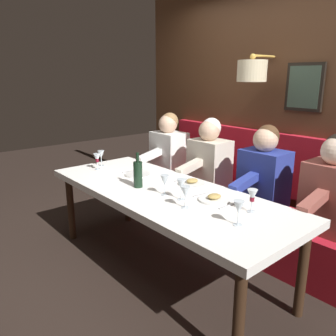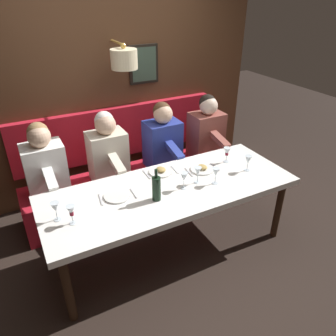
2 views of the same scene
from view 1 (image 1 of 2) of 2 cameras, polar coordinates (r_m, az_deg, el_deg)
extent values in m
plane|color=black|center=(3.11, -0.73, -16.73)|extent=(12.00, 12.00, 0.00)
cube|color=white|center=(2.80, -0.78, -4.32)|extent=(0.90, 2.36, 0.06)
cylinder|color=#301E12|center=(2.10, 11.95, -23.74)|extent=(0.07, 0.07, 0.68)
cylinder|color=#301E12|center=(3.63, -16.20, -6.51)|extent=(0.07, 0.07, 0.68)
cylinder|color=#301E12|center=(2.60, 21.84, -16.17)|extent=(0.07, 0.07, 0.68)
cylinder|color=#301E12|center=(3.94, -6.93, -4.23)|extent=(0.07, 0.07, 0.68)
cube|color=red|center=(3.58, 10.39, -8.45)|extent=(0.52, 2.56, 0.45)
cube|color=#51331E|center=(3.77, 17.13, 11.60)|extent=(0.10, 3.76, 2.90)
cube|color=red|center=(3.79, 15.59, 1.30)|extent=(0.10, 2.56, 0.64)
cube|color=black|center=(3.51, 22.18, 12.61)|extent=(0.04, 0.37, 0.45)
cube|color=#384C3D|center=(3.49, 22.03, 12.62)|extent=(0.01, 0.31, 0.39)
cylinder|color=#B78E3D|center=(3.56, 15.96, 17.81)|extent=(0.35, 0.02, 0.02)
cylinder|color=beige|center=(3.41, 14.08, 15.71)|extent=(0.28, 0.28, 0.20)
sphere|color=#B78E3D|center=(3.42, 14.23, 17.88)|extent=(0.06, 0.06, 0.06)
cube|color=#934C42|center=(2.93, 25.94, -4.63)|extent=(0.30, 0.40, 0.56)
sphere|color=beige|center=(2.81, 26.67, 2.56)|extent=(0.22, 0.22, 0.22)
cube|color=#934C42|center=(2.66, 23.48, -5.33)|extent=(0.33, 0.09, 0.14)
cube|color=#283893|center=(3.20, 15.94, -2.02)|extent=(0.30, 0.40, 0.56)
sphere|color=#D1A889|center=(3.10, 16.24, 4.62)|extent=(0.22, 0.22, 0.22)
sphere|color=#4C331E|center=(3.11, 16.59, 5.23)|extent=(0.20, 0.20, 0.20)
cube|color=#283893|center=(2.96, 12.85, -2.40)|extent=(0.33, 0.09, 0.14)
cube|color=beige|center=(3.59, 7.05, 0.36)|extent=(0.30, 0.40, 0.56)
sphere|color=#D1A889|center=(3.50, 7.03, 6.30)|extent=(0.22, 0.22, 0.22)
sphere|color=silver|center=(3.52, 7.38, 6.84)|extent=(0.20, 0.20, 0.20)
cube|color=beige|center=(3.38, 3.74, 0.19)|extent=(0.33, 0.09, 0.14)
cube|color=white|center=(4.05, 0.19, 2.19)|extent=(0.30, 0.40, 0.56)
sphere|color=#D1A889|center=(3.97, -0.03, 7.48)|extent=(0.22, 0.22, 0.22)
sphere|color=#937047|center=(3.99, 0.30, 7.96)|extent=(0.20, 0.20, 0.20)
cube|color=white|center=(3.86, -3.07, 2.13)|extent=(0.33, 0.09, 0.14)
cylinder|color=silver|center=(3.21, -5.17, -1.12)|extent=(0.24, 0.24, 0.01)
cube|color=silver|center=(3.08, -3.90, -1.83)|extent=(0.17, 0.02, 0.01)
cube|color=silver|center=(3.33, -6.34, -0.57)|extent=(0.18, 0.04, 0.01)
cylinder|color=silver|center=(2.94, 4.12, -2.62)|extent=(0.24, 0.24, 0.01)
ellipsoid|color=#AD8E4C|center=(2.93, 4.13, -2.15)|extent=(0.11, 0.09, 0.04)
cube|color=silver|center=(2.83, 5.89, -3.45)|extent=(0.17, 0.03, 0.01)
cube|color=silver|center=(3.05, 2.48, -1.98)|extent=(0.18, 0.02, 0.01)
cylinder|color=white|center=(2.58, 7.85, -5.32)|extent=(0.24, 0.24, 0.01)
ellipsoid|color=#AD8E4C|center=(2.57, 7.87, -4.79)|extent=(0.11, 0.09, 0.04)
cube|color=silver|center=(2.48, 10.05, -6.37)|extent=(0.17, 0.02, 0.01)
cube|color=silver|center=(2.69, 5.83, -4.48)|extent=(0.18, 0.04, 0.01)
cylinder|color=silver|center=(2.58, 2.26, -5.35)|extent=(0.06, 0.06, 0.00)
cylinder|color=silver|center=(2.56, 2.27, -4.53)|extent=(0.01, 0.01, 0.07)
cone|color=silver|center=(2.54, 2.29, -2.83)|extent=(0.07, 0.07, 0.08)
cylinder|color=silver|center=(3.47, -11.86, -0.21)|extent=(0.06, 0.06, 0.00)
cylinder|color=silver|center=(3.46, -11.89, 0.42)|extent=(0.01, 0.01, 0.07)
cone|color=silver|center=(3.44, -11.97, 1.71)|extent=(0.07, 0.07, 0.08)
cylinder|color=maroon|center=(3.44, -11.94, 1.28)|extent=(0.03, 0.03, 0.03)
cylinder|color=silver|center=(2.43, 2.93, -6.73)|extent=(0.06, 0.06, 0.00)
cylinder|color=silver|center=(2.41, 2.95, -5.86)|extent=(0.01, 0.01, 0.07)
cone|color=silver|center=(2.38, 2.97, -4.07)|extent=(0.07, 0.07, 0.08)
cylinder|color=silver|center=(2.20, 11.75, -9.44)|extent=(0.06, 0.06, 0.00)
cylinder|color=silver|center=(2.19, 11.80, -8.49)|extent=(0.01, 0.01, 0.07)
cone|color=silver|center=(2.15, 11.92, -6.55)|extent=(0.07, 0.07, 0.08)
cylinder|color=silver|center=(2.67, -0.56, -4.56)|extent=(0.06, 0.06, 0.00)
cylinder|color=silver|center=(2.66, -0.56, -3.76)|extent=(0.01, 0.01, 0.07)
cone|color=silver|center=(2.64, -0.56, -2.11)|extent=(0.07, 0.07, 0.08)
cylinder|color=silver|center=(3.60, -11.25, 0.39)|extent=(0.06, 0.06, 0.00)
cylinder|color=silver|center=(3.59, -11.28, 1.00)|extent=(0.01, 0.01, 0.07)
cone|color=silver|center=(3.57, -11.35, 2.24)|extent=(0.07, 0.07, 0.08)
cylinder|color=silver|center=(2.43, 13.95, -7.18)|extent=(0.06, 0.06, 0.00)
cylinder|color=silver|center=(2.41, 14.01, -6.31)|extent=(0.01, 0.01, 0.07)
cone|color=silver|center=(2.38, 14.14, -4.52)|extent=(0.07, 0.07, 0.08)
cylinder|color=maroon|center=(2.39, 14.09, -5.17)|extent=(0.03, 0.03, 0.03)
cylinder|color=black|center=(2.84, -5.14, -1.13)|extent=(0.08, 0.08, 0.22)
cylinder|color=black|center=(2.80, -5.21, 1.82)|extent=(0.03, 0.03, 0.08)
camera|label=2|loc=(3.35, -53.79, 21.76)|focal=34.80mm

